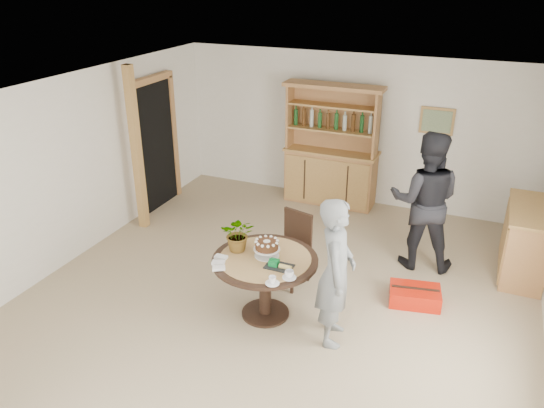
{
  "coord_description": "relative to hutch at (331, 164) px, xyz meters",
  "views": [
    {
      "loc": [
        2.08,
        -4.9,
        3.75
      ],
      "look_at": [
        -0.26,
        0.61,
        1.05
      ],
      "focal_mm": 35.0,
      "sensor_mm": 36.0,
      "label": 1
    }
  ],
  "objects": [
    {
      "name": "sideboard",
      "position": [
        3.04,
        -1.24,
        -0.22
      ],
      "size": [
        0.54,
        1.26,
        0.94
      ],
      "color": "#BC804F",
      "rests_on": "ground"
    },
    {
      "name": "doorway",
      "position": [
        -2.63,
        -1.24,
        0.42
      ],
      "size": [
        0.13,
        1.1,
        2.18
      ],
      "color": "black",
      "rests_on": "ground"
    },
    {
      "name": "room_shell",
      "position": [
        0.3,
        -3.23,
        1.05
      ],
      "size": [
        6.04,
        7.04,
        2.52
      ],
      "color": "white",
      "rests_on": "ground"
    },
    {
      "name": "flower_vase",
      "position": [
        -0.06,
        -3.37,
        0.28
      ],
      "size": [
        0.47,
        0.44,
        0.42
      ],
      "primitive_type": "imported",
      "rotation": [
        0.0,
        0.0,
        0.35
      ],
      "color": "#3F7233",
      "rests_on": "dining_table"
    },
    {
      "name": "dining_table",
      "position": [
        0.29,
        -3.42,
        -0.08
      ],
      "size": [
        1.2,
        1.2,
        0.76
      ],
      "color": "black",
      "rests_on": "ground"
    },
    {
      "name": "hutch",
      "position": [
        0.0,
        0.0,
        0.0
      ],
      "size": [
        1.62,
        0.54,
        2.04
      ],
      "color": "#BC804F",
      "rests_on": "ground"
    },
    {
      "name": "coffee_cup_a",
      "position": [
        0.69,
        -3.7,
        0.11
      ],
      "size": [
        0.15,
        0.15,
        0.09
      ],
      "color": "white",
      "rests_on": "dining_table"
    },
    {
      "name": "pine_post",
      "position": [
        -2.4,
        -2.04,
        0.56
      ],
      "size": [
        0.12,
        0.12,
        2.5
      ],
      "primitive_type": "cube",
      "color": "tan",
      "rests_on": "ground"
    },
    {
      "name": "red_suitcase",
      "position": [
        1.86,
        -2.5,
        -0.59
      ],
      "size": [
        0.67,
        0.51,
        0.21
      ],
      "rotation": [
        0.0,
        0.0,
        0.19
      ],
      "color": "red",
      "rests_on": "ground"
    },
    {
      "name": "ground",
      "position": [
        0.3,
        -3.24,
        -0.69
      ],
      "size": [
        7.0,
        7.0,
        0.0
      ],
      "primitive_type": "plane",
      "color": "tan",
      "rests_on": "ground"
    },
    {
      "name": "napkins",
      "position": [
        -0.12,
        -3.73,
        0.09
      ],
      "size": [
        0.24,
        0.33,
        0.03
      ],
      "color": "white",
      "rests_on": "dining_table"
    },
    {
      "name": "coffee_cup_b",
      "position": [
        0.57,
        -3.87,
        0.11
      ],
      "size": [
        0.15,
        0.15,
        0.08
      ],
      "color": "white",
      "rests_on": "dining_table"
    },
    {
      "name": "birthday_cake",
      "position": [
        0.29,
        -3.37,
        0.19
      ],
      "size": [
        0.3,
        0.3,
        0.2
      ],
      "color": "white",
      "rests_on": "dining_table"
    },
    {
      "name": "teen_boy",
      "position": [
        1.14,
        -3.52,
        0.14
      ],
      "size": [
        0.52,
        0.68,
        1.67
      ],
      "primitive_type": "imported",
      "rotation": [
        0.0,
        0.0,
        1.79
      ],
      "color": "slate",
      "rests_on": "ground"
    },
    {
      "name": "dining_chair",
      "position": [
        0.31,
        -2.59,
        -0.15
      ],
      "size": [
        0.51,
        0.51,
        0.95
      ],
      "rotation": [
        0.0,
        0.0,
        -0.26
      ],
      "color": "black",
      "rests_on": "ground"
    },
    {
      "name": "gift_tray",
      "position": [
        0.5,
        -3.55,
        0.1
      ],
      "size": [
        0.3,
        0.2,
        0.08
      ],
      "color": "black",
      "rests_on": "dining_table"
    },
    {
      "name": "adult_person",
      "position": [
        1.74,
        -1.54,
        0.25
      ],
      "size": [
        1.0,
        0.82,
        1.88
      ],
      "primitive_type": "imported",
      "rotation": [
        0.0,
        0.0,
        3.27
      ],
      "color": "black",
      "rests_on": "ground"
    }
  ]
}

